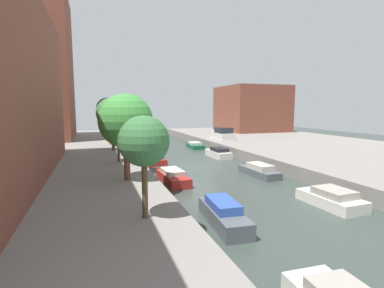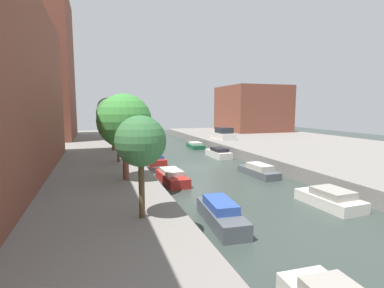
{
  "view_description": "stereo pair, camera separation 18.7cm",
  "coord_description": "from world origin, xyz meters",
  "px_view_note": "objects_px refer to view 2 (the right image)",
  "views": [
    {
      "loc": [
        -8.37,
        -22.98,
        5.09
      ],
      "look_at": [
        0.82,
        4.41,
        1.46
      ],
      "focal_mm": 27.32,
      "sensor_mm": 36.0,
      "label": 1
    },
    {
      "loc": [
        -8.19,
        -23.04,
        5.09
      ],
      "look_at": [
        0.82,
        4.41,
        1.46
      ],
      "focal_mm": 27.32,
      "sensor_mm": 36.0,
      "label": 2
    }
  ],
  "objects_px": {
    "street_tree_3": "(113,114)",
    "parked_car": "(223,134)",
    "street_tree_4": "(110,113)",
    "moored_boat_right_1": "(330,199)",
    "street_tree_5": "(108,109)",
    "moored_boat_right_4": "(195,145)",
    "apartment_tower_far": "(29,67)",
    "street_tree_2": "(117,117)",
    "street_tree_1": "(124,121)",
    "moored_boat_left_2": "(172,177)",
    "moored_boat_left_1": "(221,214)",
    "moored_boat_right_2": "(259,171)",
    "moored_boat_left_4": "(137,150)",
    "moored_boat_right_3": "(219,153)",
    "moored_boat_left_3": "(154,159)",
    "street_tree_0": "(141,142)",
    "low_block_right": "(252,109)"
  },
  "relations": [
    {
      "from": "street_tree_3",
      "to": "parked_car",
      "type": "xyz_separation_m",
      "value": [
        14.07,
        5.75,
        -2.86
      ]
    },
    {
      "from": "street_tree_4",
      "to": "moored_boat_right_1",
      "type": "relative_size",
      "value": 1.46
    },
    {
      "from": "street_tree_5",
      "to": "moored_boat_right_4",
      "type": "bearing_deg",
      "value": -24.52
    },
    {
      "from": "street_tree_4",
      "to": "parked_car",
      "type": "distance_m",
      "value": 14.39
    },
    {
      "from": "street_tree_5",
      "to": "moored_boat_right_1",
      "type": "xyz_separation_m",
      "value": [
        9.85,
        -27.69,
        -4.54
      ]
    },
    {
      "from": "apartment_tower_far",
      "to": "street_tree_2",
      "type": "distance_m",
      "value": 23.0
    },
    {
      "from": "street_tree_1",
      "to": "parked_car",
      "type": "relative_size",
      "value": 1.15
    },
    {
      "from": "moored_boat_right_1",
      "to": "moored_boat_left_2",
      "type": "bearing_deg",
      "value": 132.32
    },
    {
      "from": "moored_boat_left_1",
      "to": "moored_boat_left_2",
      "type": "relative_size",
      "value": 1.0
    },
    {
      "from": "street_tree_2",
      "to": "moored_boat_right_1",
      "type": "xyz_separation_m",
      "value": [
        9.85,
        -10.76,
        -4.02
      ]
    },
    {
      "from": "moored_boat_left_2",
      "to": "moored_boat_right_2",
      "type": "relative_size",
      "value": 1.02
    },
    {
      "from": "street_tree_3",
      "to": "street_tree_5",
      "type": "bearing_deg",
      "value": 90.0
    },
    {
      "from": "moored_boat_left_2",
      "to": "moored_boat_left_4",
      "type": "bearing_deg",
      "value": 91.77
    },
    {
      "from": "street_tree_3",
      "to": "moored_boat_left_4",
      "type": "bearing_deg",
      "value": 57.42
    },
    {
      "from": "street_tree_3",
      "to": "moored_boat_right_3",
      "type": "xyz_separation_m",
      "value": [
        10.32,
        -1.47,
        -4.07
      ]
    },
    {
      "from": "moored_boat_left_3",
      "to": "street_tree_5",
      "type": "bearing_deg",
      "value": 104.47
    },
    {
      "from": "moored_boat_right_2",
      "to": "moored_boat_right_4",
      "type": "height_order",
      "value": "moored_boat_right_2"
    },
    {
      "from": "apartment_tower_far",
      "to": "street_tree_4",
      "type": "bearing_deg",
      "value": -44.35
    },
    {
      "from": "moored_boat_left_1",
      "to": "moored_boat_right_4",
      "type": "height_order",
      "value": "moored_boat_left_1"
    },
    {
      "from": "moored_boat_left_2",
      "to": "street_tree_0",
      "type": "bearing_deg",
      "value": -111.35
    },
    {
      "from": "street_tree_1",
      "to": "street_tree_4",
      "type": "height_order",
      "value": "street_tree_4"
    },
    {
      "from": "moored_boat_left_2",
      "to": "street_tree_4",
      "type": "bearing_deg",
      "value": 102.55
    },
    {
      "from": "apartment_tower_far",
      "to": "street_tree_5",
      "type": "bearing_deg",
      "value": -19.4
    },
    {
      "from": "street_tree_2",
      "to": "parked_car",
      "type": "relative_size",
      "value": 1.14
    },
    {
      "from": "street_tree_4",
      "to": "street_tree_3",
      "type": "bearing_deg",
      "value": -90.0
    },
    {
      "from": "street_tree_2",
      "to": "street_tree_5",
      "type": "xyz_separation_m",
      "value": [
        0.0,
        16.93,
        0.52
      ]
    },
    {
      "from": "parked_car",
      "to": "moored_boat_right_2",
      "type": "height_order",
      "value": "parked_car"
    },
    {
      "from": "apartment_tower_far",
      "to": "moored_boat_left_1",
      "type": "height_order",
      "value": "apartment_tower_far"
    },
    {
      "from": "low_block_right",
      "to": "street_tree_3",
      "type": "xyz_separation_m",
      "value": [
        -24.69,
        -17.12,
        -0.37
      ]
    },
    {
      "from": "moored_boat_right_3",
      "to": "low_block_right",
      "type": "bearing_deg",
      "value": 52.3
    },
    {
      "from": "street_tree_5",
      "to": "moored_boat_left_1",
      "type": "xyz_separation_m",
      "value": [
        3.53,
        -28.08,
        -4.49
      ]
    },
    {
      "from": "street_tree_0",
      "to": "street_tree_1",
      "type": "distance_m",
      "value": 6.13
    },
    {
      "from": "low_block_right",
      "to": "street_tree_0",
      "type": "xyz_separation_m",
      "value": [
        -24.69,
        -35.29,
        -1.02
      ]
    },
    {
      "from": "moored_boat_left_2",
      "to": "moored_boat_left_3",
      "type": "distance_m",
      "value": 7.33
    },
    {
      "from": "street_tree_0",
      "to": "moored_boat_right_2",
      "type": "distance_m",
      "value": 13.33
    },
    {
      "from": "street_tree_3",
      "to": "moored_boat_left_1",
      "type": "relative_size",
      "value": 1.26
    },
    {
      "from": "parked_car",
      "to": "moored_boat_left_1",
      "type": "xyz_separation_m",
      "value": [
        -10.54,
        -23.21,
        -1.19
      ]
    },
    {
      "from": "street_tree_2",
      "to": "apartment_tower_far",
      "type": "bearing_deg",
      "value": 114.74
    },
    {
      "from": "moored_boat_left_2",
      "to": "moored_boat_left_1",
      "type": "bearing_deg",
      "value": -87.94
    },
    {
      "from": "parked_car",
      "to": "moored_boat_right_4",
      "type": "relative_size",
      "value": 1.15
    },
    {
      "from": "street_tree_3",
      "to": "low_block_right",
      "type": "bearing_deg",
      "value": 34.74
    },
    {
      "from": "low_block_right",
      "to": "street_tree_4",
      "type": "xyz_separation_m",
      "value": [
        -24.69,
        -12.33,
        -0.38
      ]
    },
    {
      "from": "apartment_tower_far",
      "to": "moored_boat_right_1",
      "type": "distance_m",
      "value": 37.71
    },
    {
      "from": "street_tree_0",
      "to": "street_tree_5",
      "type": "bearing_deg",
      "value": 90.0
    },
    {
      "from": "moored_boat_left_2",
      "to": "street_tree_3",
      "type": "bearing_deg",
      "value": 108.31
    },
    {
      "from": "street_tree_2",
      "to": "street_tree_1",
      "type": "bearing_deg",
      "value": -90.0
    },
    {
      "from": "street_tree_5",
      "to": "street_tree_2",
      "type": "bearing_deg",
      "value": -90.0
    },
    {
      "from": "apartment_tower_far",
      "to": "street_tree_1",
      "type": "relative_size",
      "value": 3.79
    },
    {
      "from": "moored_boat_right_3",
      "to": "moored_boat_right_4",
      "type": "relative_size",
      "value": 1.02
    },
    {
      "from": "street_tree_5",
      "to": "moored_boat_left_1",
      "type": "relative_size",
      "value": 1.35
    }
  ]
}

